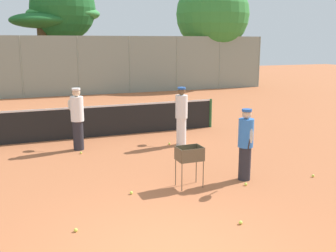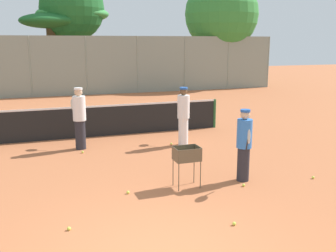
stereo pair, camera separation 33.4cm
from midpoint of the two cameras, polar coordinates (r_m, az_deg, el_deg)
tennis_net at (r=13.42m, az=-13.08°, el=0.60°), size 9.69×0.10×1.07m
back_fence at (r=24.04m, az=-17.08°, el=8.25°), size 28.58×0.08×3.51m
tree_1 at (r=28.81m, az=6.13°, el=15.80°), size 5.13×5.13×7.62m
tree_2 at (r=27.04m, az=-15.36°, el=16.03°), size 4.12×4.12×7.31m
tree_4 at (r=26.47m, az=-18.30°, el=13.88°), size 3.79×3.79×4.92m
tree_5 at (r=27.45m, az=-15.26°, el=15.16°), size 4.69×4.69×5.52m
player_white_outfit at (r=9.19m, az=10.17°, el=-2.54°), size 0.44×0.86×1.68m
player_red_cap at (r=11.93m, az=-13.81°, el=1.11°), size 0.39×0.93×1.85m
player_yellow_shirt at (r=12.15m, az=1.16°, el=1.56°), size 0.37×0.93×1.81m
ball_cart at (r=8.66m, az=2.00°, el=-4.51°), size 0.56×0.41×0.92m
tennis_ball_0 at (r=12.34m, az=-0.57°, el=-2.58°), size 0.07×0.07×0.07m
tennis_ball_1 at (r=11.66m, az=-13.32°, el=-3.80°), size 0.07×0.07×0.07m
tennis_ball_2 at (r=10.02m, az=19.41°, el=-6.83°), size 0.07×0.07×0.07m
tennis_ball_3 at (r=7.13m, az=-14.60°, el=-14.41°), size 0.07×0.07×0.07m
tennis_ball_4 at (r=8.50m, az=-6.48°, el=-9.61°), size 0.07×0.07×0.07m
tennis_ball_5 at (r=9.06m, az=10.18°, el=-8.32°), size 0.07×0.07×0.07m
tennis_ball_6 at (r=7.25m, az=9.16°, el=-13.68°), size 0.07×0.07×0.07m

